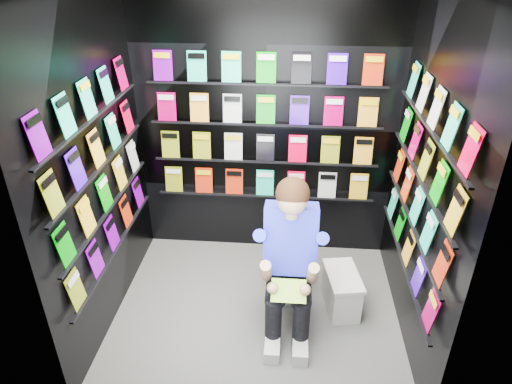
{
  "coord_description": "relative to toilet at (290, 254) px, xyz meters",
  "views": [
    {
      "loc": [
        0.24,
        -2.94,
        2.81
      ],
      "look_at": [
        -0.02,
        0.15,
        1.1
      ],
      "focal_mm": 32.0,
      "sensor_mm": 36.0,
      "label": 1
    }
  ],
  "objects": [
    {
      "name": "floor",
      "position": [
        -0.26,
        -0.35,
        -0.37
      ],
      "size": [
        2.4,
        2.4,
        0.0
      ],
      "primitive_type": "plane",
      "color": "#5A5A58",
      "rests_on": "ground"
    },
    {
      "name": "wall_back",
      "position": [
        -0.26,
        0.65,
        0.93
      ],
      "size": [
        2.4,
        0.04,
        2.6
      ],
      "primitive_type": "cube",
      "color": "black",
      "rests_on": "floor"
    },
    {
      "name": "wall_front",
      "position": [
        -0.26,
        -1.35,
        0.93
      ],
      "size": [
        2.4,
        0.04,
        2.6
      ],
      "primitive_type": "cube",
      "color": "black",
      "rests_on": "floor"
    },
    {
      "name": "wall_left",
      "position": [
        -1.46,
        -0.35,
        0.93
      ],
      "size": [
        0.04,
        2.0,
        2.6
      ],
      "primitive_type": "cube",
      "color": "black",
      "rests_on": "floor"
    },
    {
      "name": "wall_right",
      "position": [
        0.94,
        -0.35,
        0.93
      ],
      "size": [
        0.04,
        2.0,
        2.6
      ],
      "primitive_type": "cube",
      "color": "black",
      "rests_on": "floor"
    },
    {
      "name": "comics_back",
      "position": [
        -0.26,
        0.62,
        0.94
      ],
      "size": [
        2.1,
        0.06,
        1.37
      ],
      "primitive_type": null,
      "color": "red",
      "rests_on": "wall_back"
    },
    {
      "name": "comics_left",
      "position": [
        -1.43,
        -0.35,
        0.94
      ],
      "size": [
        0.06,
        1.7,
        1.37
      ],
      "primitive_type": null,
      "color": "red",
      "rests_on": "wall_left"
    },
    {
      "name": "comics_right",
      "position": [
        0.91,
        -0.35,
        0.94
      ],
      "size": [
        0.06,
        1.7,
        1.37
      ],
      "primitive_type": null,
      "color": "red",
      "rests_on": "wall_right"
    },
    {
      "name": "toilet",
      "position": [
        0.0,
        0.0,
        0.0
      ],
      "size": [
        0.42,
        0.75,
        0.73
      ],
      "primitive_type": "imported",
      "rotation": [
        0.0,
        0.0,
        3.14
      ],
      "color": "white",
      "rests_on": "floor"
    },
    {
      "name": "longbox",
      "position": [
        0.46,
        -0.24,
        -0.2
      ],
      "size": [
        0.31,
        0.47,
        0.33
      ],
      "primitive_type": "cube",
      "rotation": [
        0.0,
        0.0,
        0.17
      ],
      "color": "silver",
      "rests_on": "floor"
    },
    {
      "name": "longbox_lid",
      "position": [
        0.46,
        -0.24,
        -0.02
      ],
      "size": [
        0.33,
        0.5,
        0.03
      ],
      "primitive_type": "cube",
      "rotation": [
        0.0,
        0.0,
        0.17
      ],
      "color": "silver",
      "rests_on": "longbox"
    },
    {
      "name": "reader",
      "position": [
        0.0,
        -0.38,
        0.43
      ],
      "size": [
        0.56,
        0.81,
        1.5
      ],
      "primitive_type": null,
      "rotation": [
        0.0,
        0.0,
        -0.0
      ],
      "color": "#2D32D2",
      "rests_on": "toilet"
    },
    {
      "name": "held_comic",
      "position": [
        0.0,
        -0.73,
        0.21
      ],
      "size": [
        0.26,
        0.15,
        0.11
      ],
      "primitive_type": "cube",
      "rotation": [
        -0.96,
        0.0,
        -0.0
      ],
      "color": "green",
      "rests_on": "reader"
    }
  ]
}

